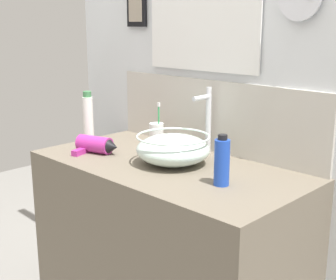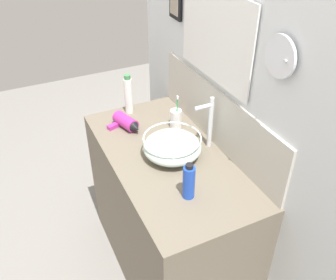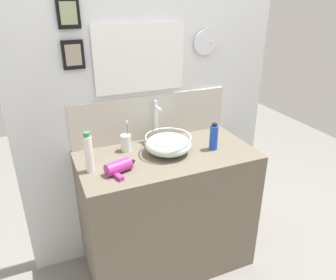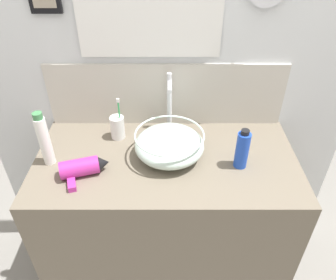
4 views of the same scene
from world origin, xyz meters
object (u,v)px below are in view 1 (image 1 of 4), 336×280
at_px(faucet, 207,117).
at_px(glass_bowl_sink, 173,149).
at_px(hair_drier, 97,145).
at_px(spray_bottle, 222,162).
at_px(toothbrush_cup, 157,135).
at_px(soap_dispenser, 88,119).

bearing_deg(faucet, glass_bowl_sink, -90.00).
bearing_deg(hair_drier, spray_bottle, 4.76).
distance_m(faucet, toothbrush_cup, 0.27).
height_order(glass_bowl_sink, faucet, faucet).
height_order(faucet, soap_dispenser, faucet).
bearing_deg(faucet, toothbrush_cup, -164.14).
xyz_separation_m(glass_bowl_sink, soap_dispenser, (-0.51, -0.04, 0.06)).
bearing_deg(spray_bottle, faucet, 137.44).
xyz_separation_m(hair_drier, spray_bottle, (0.64, 0.05, 0.05)).
relative_size(hair_drier, soap_dispenser, 0.84).
xyz_separation_m(glass_bowl_sink, spray_bottle, (0.30, -0.06, 0.02)).
relative_size(toothbrush_cup, soap_dispenser, 0.83).
relative_size(faucet, spray_bottle, 1.59).
bearing_deg(hair_drier, toothbrush_cup, 67.06).
bearing_deg(glass_bowl_sink, hair_drier, -161.30).
bearing_deg(faucet, soap_dispenser, -153.93).
xyz_separation_m(faucet, toothbrush_cup, (-0.24, -0.07, -0.11)).
relative_size(spray_bottle, soap_dispenser, 0.74).
relative_size(glass_bowl_sink, soap_dispenser, 1.20).
height_order(faucet, spray_bottle, faucet).
xyz_separation_m(glass_bowl_sink, toothbrush_cup, (-0.24, 0.14, -0.01)).
xyz_separation_m(faucet, spray_bottle, (0.30, -0.27, -0.08)).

